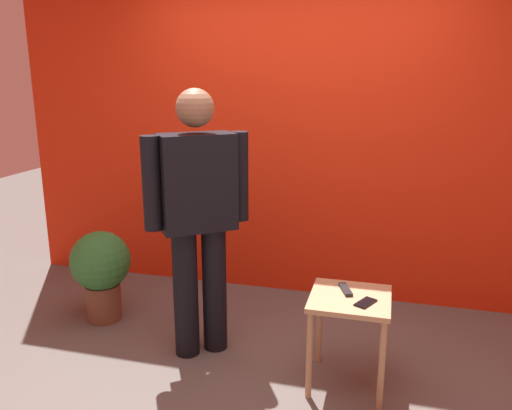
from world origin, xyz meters
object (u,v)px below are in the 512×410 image
Objects in this scene: side_table at (349,312)px; potted_plant at (101,268)px; cell_phone at (366,303)px; tv_remote at (346,290)px; standing_person at (198,211)px.

potted_plant is (-1.85, 0.37, -0.06)m from side_table.
tv_remote is (-0.12, 0.14, 0.01)m from cell_phone.
standing_person reaches higher than side_table.
cell_phone reaches higher than side_table.
side_table is (0.98, -0.14, -0.50)m from standing_person.
potted_plant is at bearing 150.36° from tv_remote.
cell_phone is at bearing -68.89° from tv_remote.
standing_person is 10.16× the size of tv_remote.
standing_person is at bearing 155.59° from tv_remote.
cell_phone is (1.07, -0.21, -0.40)m from standing_person.
standing_person is 1.11m from side_table.
potted_plant reaches higher than side_table.
side_table is 1.89m from potted_plant.
cell_phone is at bearing -11.19° from standing_person.
cell_phone is 0.21× the size of potted_plant.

